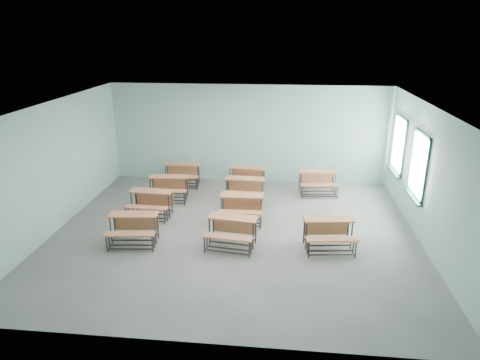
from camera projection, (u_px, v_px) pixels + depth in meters
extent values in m
cube|color=gray|center=(234.00, 234.00, 10.72)|extent=(9.00, 8.00, 0.02)
cube|color=white|center=(234.00, 105.00, 9.65)|extent=(9.00, 8.00, 0.02)
cube|color=#A4CDC5|center=(248.00, 134.00, 13.94)|extent=(9.00, 0.02, 3.20)
cube|color=#A4CDC5|center=(203.00, 257.00, 6.42)|extent=(9.00, 0.02, 3.20)
cube|color=#A4CDC5|center=(54.00, 167.00, 10.63)|extent=(0.02, 8.00, 3.20)
cube|color=#A4CDC5|center=(430.00, 180.00, 9.74)|extent=(0.02, 8.00, 3.20)
cube|color=#1A4942|center=(396.00, 170.00, 12.59)|extent=(0.06, 1.20, 0.06)
cube|color=#1A4942|center=(402.00, 118.00, 12.08)|extent=(0.06, 1.20, 0.06)
cube|color=#1A4942|center=(404.00, 149.00, 11.80)|extent=(0.06, 0.06, 1.60)
cube|color=#1A4942|center=(394.00, 139.00, 12.87)|extent=(0.06, 0.06, 1.60)
cube|color=#1A4942|center=(399.00, 144.00, 12.33)|extent=(0.04, 0.04, 1.48)
cube|color=#1A4942|center=(399.00, 144.00, 12.33)|extent=(0.04, 1.08, 0.04)
cube|color=#1A4942|center=(394.00, 171.00, 12.62)|extent=(0.14, 1.28, 0.04)
cube|color=white|center=(400.00, 144.00, 12.33)|extent=(0.01, 1.08, 1.48)
cube|color=#1A4942|center=(415.00, 194.00, 10.72)|extent=(0.06, 1.20, 0.06)
cube|color=#1A4942|center=(423.00, 134.00, 10.20)|extent=(0.06, 1.20, 0.06)
cube|color=#1A4942|center=(426.00, 172.00, 9.92)|extent=(0.06, 0.06, 1.60)
cube|color=#1A4942|center=(413.00, 158.00, 10.99)|extent=(0.06, 0.06, 1.60)
cube|color=#1A4942|center=(419.00, 165.00, 10.46)|extent=(0.04, 0.04, 1.48)
cube|color=#1A4942|center=(419.00, 165.00, 10.46)|extent=(0.04, 1.08, 0.04)
cube|color=#1A4942|center=(413.00, 196.00, 10.74)|extent=(0.14, 1.28, 0.04)
cube|color=white|center=(420.00, 165.00, 10.46)|extent=(0.01, 1.08, 1.48)
cube|color=#C47047|center=(133.00, 214.00, 10.11)|extent=(1.18, 0.50, 0.04)
cube|color=#C47047|center=(136.00, 222.00, 10.37)|extent=(1.08, 0.13, 0.39)
cylinder|color=#313336|center=(111.00, 231.00, 10.09)|extent=(0.04, 0.04, 0.68)
cylinder|color=#313336|center=(155.00, 231.00, 10.09)|extent=(0.04, 0.04, 0.68)
cylinder|color=#313336|center=(115.00, 225.00, 10.38)|extent=(0.04, 0.04, 0.68)
cylinder|color=#313336|center=(158.00, 225.00, 10.37)|extent=(0.04, 0.04, 0.68)
cube|color=#313336|center=(134.00, 240.00, 10.17)|extent=(1.05, 0.14, 0.03)
cube|color=#313336|center=(137.00, 234.00, 10.46)|extent=(1.05, 0.14, 0.03)
cube|color=#C47047|center=(130.00, 234.00, 9.78)|extent=(1.16, 0.35, 0.03)
cylinder|color=#313336|center=(107.00, 244.00, 9.76)|extent=(0.04, 0.04, 0.40)
cylinder|color=#313336|center=(152.00, 244.00, 9.76)|extent=(0.04, 0.04, 0.40)
cylinder|color=#313336|center=(109.00, 240.00, 9.93)|extent=(0.04, 0.04, 0.40)
cylinder|color=#313336|center=(154.00, 241.00, 9.93)|extent=(0.04, 0.04, 0.40)
cube|color=#313336|center=(130.00, 249.00, 9.80)|extent=(1.05, 0.14, 0.03)
cube|color=#313336|center=(132.00, 245.00, 9.97)|extent=(1.05, 0.14, 0.03)
cube|color=#C47047|center=(233.00, 217.00, 9.95)|extent=(1.18, 0.53, 0.04)
cube|color=#C47047|center=(234.00, 226.00, 10.21)|extent=(1.08, 0.16, 0.39)
cylinder|color=#313336|center=(209.00, 232.00, 10.05)|extent=(0.04, 0.04, 0.68)
cylinder|color=#313336|center=(253.00, 237.00, 9.81)|extent=(0.04, 0.04, 0.68)
cylinder|color=#313336|center=(213.00, 226.00, 10.33)|extent=(0.04, 0.04, 0.68)
cylinder|color=#313336|center=(256.00, 231.00, 10.09)|extent=(0.04, 0.04, 0.68)
cube|color=#313336|center=(231.00, 243.00, 10.01)|extent=(1.04, 0.17, 0.03)
cube|color=#313336|center=(234.00, 238.00, 10.29)|extent=(1.04, 0.17, 0.03)
cube|color=#C47047|center=(228.00, 237.00, 9.63)|extent=(1.16, 0.39, 0.03)
cylinder|color=#313336|center=(204.00, 245.00, 9.73)|extent=(0.04, 0.04, 0.40)
cylinder|color=#313336|center=(249.00, 250.00, 9.50)|extent=(0.04, 0.04, 0.40)
cylinder|color=#313336|center=(207.00, 241.00, 9.90)|extent=(0.04, 0.04, 0.40)
cylinder|color=#313336|center=(251.00, 246.00, 9.66)|extent=(0.04, 0.04, 0.40)
cube|color=#313336|center=(227.00, 252.00, 9.65)|extent=(1.04, 0.17, 0.03)
cube|color=#313336|center=(229.00, 248.00, 9.82)|extent=(1.04, 0.17, 0.03)
cube|color=#C47047|center=(329.00, 219.00, 9.86)|extent=(1.18, 0.52, 0.04)
cube|color=#C47047|center=(326.00, 227.00, 10.13)|extent=(1.08, 0.15, 0.39)
cylinder|color=#313336|center=(306.00, 236.00, 9.83)|extent=(0.04, 0.04, 0.68)
cylinder|color=#313336|center=(352.00, 236.00, 9.85)|extent=(0.04, 0.04, 0.68)
cylinder|color=#313336|center=(304.00, 230.00, 10.12)|extent=(0.04, 0.04, 0.68)
cylinder|color=#313336|center=(348.00, 230.00, 10.13)|extent=(0.04, 0.04, 0.68)
cube|color=#313336|center=(328.00, 245.00, 9.92)|extent=(1.04, 0.16, 0.03)
cube|color=#313336|center=(325.00, 239.00, 10.21)|extent=(1.04, 0.16, 0.03)
cube|color=#C47047|center=(332.00, 239.00, 9.53)|extent=(1.16, 0.38, 0.03)
cylinder|color=#313336|center=(309.00, 250.00, 9.50)|extent=(0.04, 0.04, 0.40)
cylinder|color=#313336|center=(356.00, 250.00, 9.52)|extent=(0.04, 0.04, 0.40)
cylinder|color=#313336|center=(307.00, 246.00, 9.68)|extent=(0.04, 0.04, 0.40)
cylinder|color=#313336|center=(353.00, 246.00, 9.69)|extent=(0.04, 0.04, 0.40)
cube|color=#313336|center=(332.00, 255.00, 9.55)|extent=(1.04, 0.16, 0.03)
cube|color=#313336|center=(330.00, 251.00, 9.72)|extent=(1.04, 0.16, 0.03)
cube|color=#C47047|center=(151.00, 191.00, 11.56)|extent=(1.16, 0.43, 0.04)
cube|color=#C47047|center=(154.00, 199.00, 11.83)|extent=(1.09, 0.07, 0.39)
cylinder|color=#313336|center=(132.00, 204.00, 11.61)|extent=(0.04, 0.04, 0.68)
cylinder|color=#313336|center=(169.00, 207.00, 11.47)|extent=(0.04, 0.04, 0.68)
cylinder|color=#313336|center=(136.00, 200.00, 11.90)|extent=(0.04, 0.04, 0.68)
cylinder|color=#313336|center=(172.00, 202.00, 11.75)|extent=(0.04, 0.04, 0.68)
cube|color=#313336|center=(151.00, 214.00, 11.62)|extent=(1.05, 0.08, 0.03)
cube|color=#313336|center=(155.00, 209.00, 11.91)|extent=(1.05, 0.08, 0.03)
cube|color=#C47047|center=(146.00, 207.00, 11.23)|extent=(1.15, 0.29, 0.03)
cylinder|color=#313336|center=(127.00, 215.00, 11.29)|extent=(0.04, 0.04, 0.40)
cylinder|color=#313336|center=(165.00, 217.00, 11.15)|extent=(0.04, 0.04, 0.40)
cylinder|color=#313336|center=(129.00, 212.00, 11.46)|extent=(0.04, 0.04, 0.40)
cylinder|color=#313336|center=(167.00, 215.00, 11.31)|extent=(0.04, 0.04, 0.40)
cube|color=#313336|center=(146.00, 220.00, 11.26)|extent=(1.05, 0.08, 0.03)
cube|color=#313336|center=(148.00, 218.00, 11.43)|extent=(1.05, 0.08, 0.03)
cube|color=#C47047|center=(242.00, 195.00, 11.27)|extent=(1.15, 0.39, 0.04)
cube|color=#C47047|center=(242.00, 203.00, 11.53)|extent=(1.09, 0.03, 0.39)
cylinder|color=#313336|center=(221.00, 209.00, 11.29)|extent=(0.03, 0.03, 0.68)
cylinder|color=#313336|center=(261.00, 211.00, 11.20)|extent=(0.03, 0.03, 0.68)
cylinder|color=#313336|center=(223.00, 205.00, 11.58)|extent=(0.03, 0.03, 0.68)
cylinder|color=#313336|center=(262.00, 206.00, 11.48)|extent=(0.03, 0.03, 0.68)
cube|color=#313336|center=(241.00, 219.00, 11.32)|extent=(1.05, 0.04, 0.03)
cube|color=#313336|center=(242.00, 214.00, 11.61)|extent=(1.05, 0.04, 0.03)
cube|color=#C47047|center=(240.00, 212.00, 10.93)|extent=(1.15, 0.25, 0.03)
cylinder|color=#313336|center=(219.00, 221.00, 10.97)|extent=(0.03, 0.03, 0.40)
cylinder|color=#313336|center=(260.00, 222.00, 10.87)|extent=(0.03, 0.03, 0.40)
cylinder|color=#313336|center=(220.00, 218.00, 11.14)|extent=(0.03, 0.03, 0.40)
cylinder|color=#313336|center=(261.00, 219.00, 11.04)|extent=(0.03, 0.03, 0.40)
cube|color=#313336|center=(240.00, 226.00, 10.96)|extent=(1.05, 0.04, 0.03)
cube|color=#313336|center=(240.00, 223.00, 11.13)|extent=(1.05, 0.04, 0.03)
cube|color=#C47047|center=(169.00, 177.00, 12.71)|extent=(1.17, 0.47, 0.04)
cube|color=#C47047|center=(170.00, 184.00, 12.97)|extent=(1.08, 0.11, 0.39)
cylinder|color=#313336|center=(151.00, 189.00, 12.69)|extent=(0.04, 0.04, 0.68)
cylinder|color=#313336|center=(186.00, 190.00, 12.67)|extent=(0.04, 0.04, 0.68)
cylinder|color=#313336|center=(153.00, 186.00, 12.98)|extent=(0.04, 0.04, 0.68)
cylinder|color=#313336|center=(187.00, 186.00, 12.96)|extent=(0.04, 0.04, 0.68)
cube|color=#313336|center=(169.00, 197.00, 12.76)|extent=(1.05, 0.12, 0.03)
cube|color=#313336|center=(171.00, 194.00, 13.05)|extent=(1.05, 0.12, 0.03)
cube|color=#C47047|center=(166.00, 191.00, 12.37)|extent=(1.16, 0.33, 0.03)
cylinder|color=#313336|center=(148.00, 199.00, 12.37)|extent=(0.04, 0.04, 0.40)
cylinder|color=#313336|center=(184.00, 199.00, 12.35)|extent=(0.04, 0.04, 0.40)
cylinder|color=#313336|center=(150.00, 197.00, 12.54)|extent=(0.04, 0.04, 0.40)
cylinder|color=#313336|center=(185.00, 197.00, 12.52)|extent=(0.04, 0.04, 0.40)
cube|color=#313336|center=(166.00, 203.00, 12.40)|extent=(1.05, 0.12, 0.03)
cube|color=#313336|center=(168.00, 201.00, 12.57)|extent=(1.05, 0.12, 0.03)
cube|color=#C47047|center=(245.00, 179.00, 12.54)|extent=(1.15, 0.40, 0.04)
cube|color=#C47047|center=(246.00, 186.00, 12.80)|extent=(1.09, 0.04, 0.39)
cylinder|color=#313336|center=(227.00, 191.00, 12.58)|extent=(0.03, 0.03, 0.68)
cylinder|color=#313336|center=(262.00, 193.00, 12.45)|extent=(0.03, 0.03, 0.68)
cylinder|color=#313336|center=(228.00, 187.00, 12.86)|extent=(0.03, 0.03, 0.68)
cylinder|color=#313336|center=(263.00, 189.00, 12.74)|extent=(0.03, 0.03, 0.68)
cube|color=#313336|center=(244.00, 199.00, 12.60)|extent=(1.05, 0.05, 0.03)
cube|color=#313336|center=(246.00, 196.00, 12.88)|extent=(1.05, 0.05, 0.03)
cube|color=#C47047|center=(243.00, 193.00, 12.20)|extent=(1.15, 0.26, 0.03)
cylinder|color=#313336|center=(225.00, 200.00, 12.25)|extent=(0.03, 0.03, 0.40)
cylinder|color=#313336|center=(261.00, 202.00, 12.13)|extent=(0.03, 0.03, 0.40)
cylinder|color=#313336|center=(226.00, 198.00, 12.42)|extent=(0.03, 0.03, 0.40)
cylinder|color=#313336|center=(262.00, 200.00, 12.30)|extent=(0.03, 0.03, 0.40)
cube|color=#313336|center=(243.00, 205.00, 12.23)|extent=(1.05, 0.05, 0.03)
cube|color=#313336|center=(244.00, 203.00, 12.40)|extent=(1.05, 0.05, 0.03)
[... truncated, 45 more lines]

